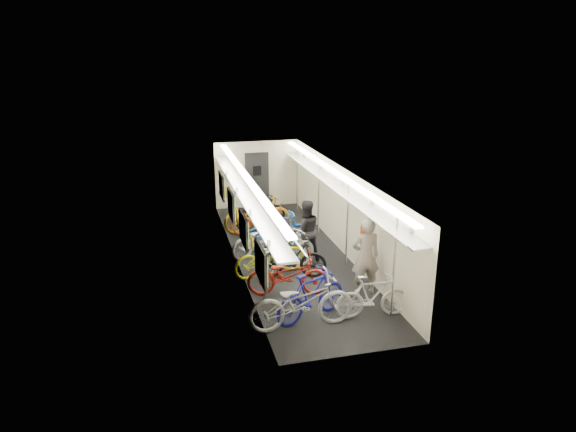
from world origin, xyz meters
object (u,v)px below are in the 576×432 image
passenger_near (365,257)px  backpack (366,231)px  bicycle_0 (301,302)px  bicycle_1 (311,296)px  passenger_mid (306,231)px

passenger_near → backpack: 0.86m
bicycle_0 → bicycle_1: size_ratio=1.22×
bicycle_0 → backpack: (2.15, 1.90, 0.70)m
bicycle_1 → passenger_mid: passenger_mid is taller
bicycle_0 → backpack: 2.95m
passenger_near → passenger_mid: passenger_near is taller
bicycle_1 → backpack: size_ratio=4.75×
bicycle_0 → bicycle_1: bearing=-46.2°
bicycle_1 → bicycle_0: bearing=112.2°
backpack → passenger_near: bearing=-129.3°
passenger_mid → backpack: (1.08, -1.55, 0.43)m
bicycle_0 → passenger_near: passenger_near is taller
bicycle_1 → passenger_mid: (0.77, 3.15, 0.30)m
passenger_near → bicycle_0: bearing=35.0°
passenger_near → backpack: (0.30, 0.73, 0.35)m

